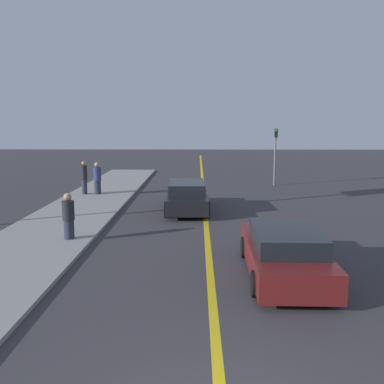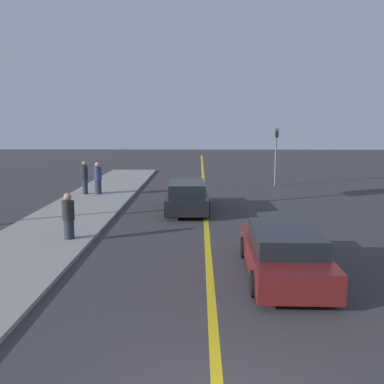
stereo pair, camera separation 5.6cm
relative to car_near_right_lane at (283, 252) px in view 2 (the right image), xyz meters
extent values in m
cube|color=gold|center=(-1.93, 11.98, -0.64)|extent=(0.20, 60.00, 0.01)
cube|color=gray|center=(-7.63, 9.31, -0.58)|extent=(3.60, 30.67, 0.12)
cube|color=maroon|center=(0.00, 0.06, -0.13)|extent=(1.95, 4.77, 0.68)
cube|color=black|center=(0.00, -0.18, 0.44)|extent=(1.68, 2.64, 0.46)
cylinder|color=black|center=(-0.85, 1.54, -0.33)|extent=(0.23, 0.63, 0.62)
cylinder|color=black|center=(0.91, 1.51, -0.33)|extent=(0.23, 0.63, 0.62)
cylinder|color=black|center=(-0.91, -1.39, -0.33)|extent=(0.23, 0.63, 0.62)
cylinder|color=black|center=(0.85, -1.43, -0.33)|extent=(0.23, 0.63, 0.62)
cube|color=black|center=(-2.76, 8.46, -0.11)|extent=(1.93, 4.79, 0.66)
cube|color=black|center=(-2.76, 8.22, 0.46)|extent=(1.65, 2.65, 0.50)
cylinder|color=black|center=(-3.65, 9.90, -0.28)|extent=(0.24, 0.72, 0.71)
cylinder|color=black|center=(-1.95, 9.95, -0.28)|extent=(0.24, 0.72, 0.71)
cylinder|color=black|center=(-3.57, 6.97, -0.28)|extent=(0.24, 0.72, 0.71)
cylinder|color=black|center=(-1.87, 7.02, -0.28)|extent=(0.24, 0.72, 0.71)
cylinder|color=#282D3D|center=(-6.61, 3.13, -0.20)|extent=(0.34, 0.34, 0.65)
cylinder|color=#232328|center=(-6.61, 3.13, 0.45)|extent=(0.40, 0.40, 0.65)
sphere|color=tan|center=(-6.61, 3.13, 0.91)|extent=(0.26, 0.26, 0.26)
cylinder|color=#282D3D|center=(-8.49, 12.30, -0.13)|extent=(0.29, 0.29, 0.79)
cylinder|color=#232328|center=(-8.49, 12.30, 0.67)|extent=(0.34, 0.34, 0.79)
sphere|color=tan|center=(-8.49, 12.30, 1.17)|extent=(0.22, 0.22, 0.22)
cylinder|color=#282D3D|center=(-7.77, 12.31, -0.15)|extent=(0.36, 0.36, 0.74)
cylinder|color=navy|center=(-7.77, 12.31, 0.59)|extent=(0.42, 0.42, 0.74)
sphere|color=tan|center=(-7.77, 12.31, 1.10)|extent=(0.27, 0.27, 0.27)
cylinder|color=slate|center=(2.67, 16.55, 1.17)|extent=(0.12, 0.12, 3.63)
cube|color=black|center=(2.67, 16.37, 2.71)|extent=(0.18, 0.18, 0.55)
sphere|color=green|center=(2.67, 16.28, 2.88)|extent=(0.14, 0.14, 0.14)
camera|label=1|loc=(-2.27, -10.83, 3.35)|focal=40.00mm
camera|label=2|loc=(-2.21, -10.83, 3.35)|focal=40.00mm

